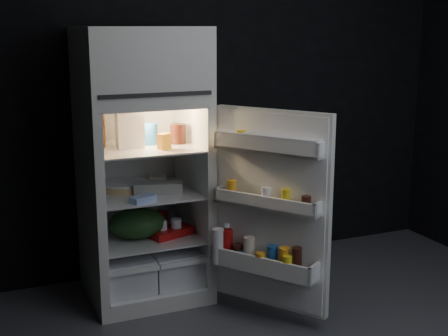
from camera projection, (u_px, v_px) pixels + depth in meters
name	position (u px, v px, depth m)	size (l,w,h in m)	color
wall_back	(199.00, 87.00, 4.53)	(4.00, 0.00, 2.70)	black
refrigerator	(141.00, 156.00, 4.07)	(0.76, 0.71, 1.78)	silver
fridge_door	(268.00, 214.00, 3.74)	(0.56, 0.70, 1.22)	silver
milk_jug	(130.00, 128.00, 3.97)	(0.17, 0.17, 0.24)	white
mayo_jar	(149.00, 134.00, 4.06)	(0.11, 0.11, 0.14)	#1B5096
jam_jar	(178.00, 134.00, 4.09)	(0.10, 0.10, 0.13)	black
amber_bottle	(99.00, 130.00, 3.97)	(0.08, 0.08, 0.22)	#CE6121
small_carton	(164.00, 141.00, 3.90)	(0.07, 0.06, 0.10)	orange
egg_carton	(158.00, 188.00, 4.03)	(0.31, 0.12, 0.07)	gray
pie	(125.00, 186.00, 4.13)	(0.33, 0.33, 0.04)	tan
flat_package	(143.00, 199.00, 3.82)	(0.16, 0.08, 0.04)	#91ADE0
wrapped_pkg	(158.00, 179.00, 4.29)	(0.12, 0.10, 0.05)	beige
produce_bag	(137.00, 223.00, 4.07)	(0.37, 0.31, 0.20)	#193815
yogurt_tray	(171.00, 232.00, 4.12)	(0.29, 0.16, 0.05)	#AB0F0E
small_can_red	(161.00, 217.00, 4.37)	(0.07, 0.07, 0.09)	#AB0F0E
small_can_silver	(171.00, 216.00, 4.39)	(0.07, 0.07, 0.09)	silver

